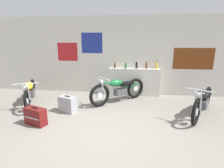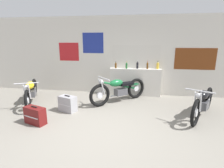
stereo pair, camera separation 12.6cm
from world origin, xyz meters
name	(u,v)px [view 1 (the left image)]	position (x,y,z in m)	size (l,w,h in m)	color
ground_plane	(100,133)	(0.00, 0.00, 0.00)	(24.00, 24.00, 0.00)	gray
wall_back	(116,56)	(0.02, 3.04, 1.40)	(10.00, 0.07, 2.80)	silver
sill_counter	(134,82)	(0.69, 2.87, 0.49)	(1.81, 0.28, 0.98)	silver
bottle_leftmost	(115,65)	(-0.02, 2.86, 1.08)	(0.07, 0.07, 0.23)	#5B3814
bottle_left_center	(126,65)	(0.38, 2.81, 1.09)	(0.07, 0.07, 0.25)	#23662D
bottle_center	(137,65)	(0.76, 2.87, 1.10)	(0.07, 0.07, 0.28)	black
bottle_right_center	(146,65)	(1.10, 2.86, 1.10)	(0.07, 0.07, 0.27)	#5B3814
bottle_rightmost	(157,65)	(1.46, 2.90, 1.10)	(0.09, 0.09, 0.28)	gold
motorcycle_black	(203,101)	(2.48, 1.22, 0.41)	(1.08, 1.74, 0.84)	black
motorcycle_yellow	(30,91)	(-2.55, 1.53, 0.40)	(1.05, 1.95, 0.79)	black
motorcycle_green	(119,89)	(0.21, 2.02, 0.42)	(1.63, 1.51, 0.87)	black
hard_case_darkred	(36,116)	(-1.58, 0.18, 0.21)	(0.58, 0.39, 0.44)	maroon
hard_case_silver	(68,104)	(-1.12, 1.03, 0.22)	(0.54, 0.42, 0.46)	#9E9EA3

